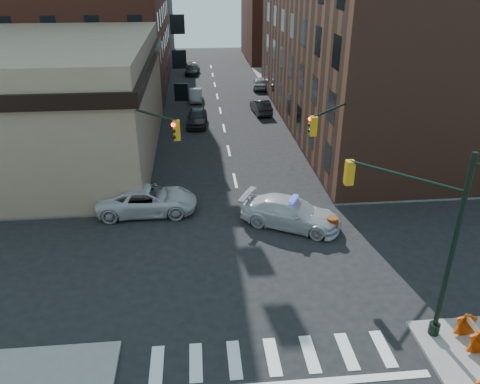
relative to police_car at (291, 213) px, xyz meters
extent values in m
plane|color=black|center=(-2.69, -3.30, -0.85)|extent=(140.00, 140.00, 0.00)
cube|color=gray|center=(-25.69, 29.45, -0.77)|extent=(34.00, 54.50, 0.15)
cube|color=gray|center=(20.31, 29.45, -0.77)|extent=(34.00, 54.50, 0.15)
cube|color=#917B5F|center=(-19.69, 13.20, 3.65)|extent=(22.00, 22.00, 9.00)
cube|color=#542E21|center=(10.31, 19.20, 6.15)|extent=(14.00, 34.00, 14.00)
cube|color=brown|center=(-18.69, 58.70, 7.15)|extent=(20.00, 18.00, 16.00)
cube|color=#5D291D|center=(11.31, 54.70, 5.15)|extent=(16.00, 16.00, 12.00)
cylinder|color=black|center=(4.11, -9.60, 3.30)|extent=(0.20, 0.20, 8.00)
cylinder|color=black|center=(4.11, -9.60, -0.45)|extent=(0.44, 0.44, 0.50)
cylinder|color=black|center=(2.52, -8.01, 5.80)|extent=(3.27, 3.27, 0.12)
cube|color=#BF8C0C|center=(0.93, -6.42, 5.30)|extent=(0.35, 0.35, 1.05)
sphere|color=#FF0C05|center=(1.09, -6.26, 5.65)|extent=(0.22, 0.22, 0.22)
sphere|color=black|center=(1.09, -6.26, 5.32)|extent=(0.22, 0.22, 0.22)
sphere|color=black|center=(1.09, -6.26, 4.99)|extent=(0.22, 0.22, 0.22)
cylinder|color=black|center=(-9.49, 3.00, 3.30)|extent=(0.20, 0.20, 8.00)
cylinder|color=black|center=(-9.49, 3.00, -0.45)|extent=(0.44, 0.44, 0.50)
cylinder|color=black|center=(-7.90, 1.41, 5.80)|extent=(3.27, 3.27, 0.12)
cube|color=#BF8C0C|center=(-6.31, -0.18, 5.30)|extent=(0.35, 0.35, 1.05)
sphere|color=#FF0C05|center=(-6.46, -0.34, 5.65)|extent=(0.22, 0.22, 0.22)
sphere|color=black|center=(-6.46, -0.34, 5.32)|extent=(0.22, 0.22, 0.22)
sphere|color=black|center=(-6.46, -0.34, 4.99)|extent=(0.22, 0.22, 0.22)
cylinder|color=black|center=(4.11, 3.00, 3.30)|extent=(0.20, 0.20, 8.00)
cylinder|color=black|center=(4.11, 3.00, -0.45)|extent=(0.44, 0.44, 0.50)
cylinder|color=black|center=(2.52, 1.41, 5.80)|extent=(3.27, 3.27, 0.12)
cube|color=#BF8C0C|center=(0.93, -0.18, 5.30)|extent=(0.35, 0.35, 1.05)
sphere|color=#FF0C05|center=(0.78, -0.02, 5.65)|extent=(0.22, 0.22, 0.22)
sphere|color=black|center=(0.78, -0.02, 5.32)|extent=(0.22, 0.22, 0.22)
sphere|color=black|center=(0.78, -0.02, 4.99)|extent=(0.22, 0.22, 0.22)
cylinder|color=black|center=(4.81, 22.70, 0.60)|extent=(0.24, 0.24, 2.60)
sphere|color=#8D4F14|center=(4.81, 22.70, 2.65)|extent=(3.00, 3.00, 3.00)
cylinder|color=black|center=(4.81, 30.70, 0.60)|extent=(0.24, 0.24, 2.60)
sphere|color=#8D4F14|center=(4.81, 30.70, 2.65)|extent=(3.00, 3.00, 3.00)
imported|color=silver|center=(0.00, 0.00, 0.00)|extent=(6.28, 4.86, 1.70)
imported|color=silver|center=(-8.49, 2.50, 0.00)|extent=(6.14, 2.88, 1.70)
imported|color=black|center=(-5.19, 19.88, -0.06)|extent=(2.18, 4.74, 1.57)
imported|color=gray|center=(-5.19, 28.95, -0.20)|extent=(1.44, 3.98, 1.30)
imported|color=black|center=(-5.51, 43.38, -0.20)|extent=(2.33, 4.64, 1.29)
imported|color=black|center=(1.45, 23.28, -0.13)|extent=(1.91, 4.50, 1.44)
imported|color=#9B9CA3|center=(2.81, 34.04, -0.13)|extent=(2.23, 4.40, 1.44)
imported|color=black|center=(-9.22, 2.70, 0.15)|extent=(0.73, 0.64, 1.69)
imported|color=black|center=(-12.75, 2.70, 0.18)|extent=(1.02, 0.90, 1.75)
imported|color=#1F242F|center=(-15.69, 5.05, 0.26)|extent=(1.19, 0.67, 1.92)
cylinder|color=#CB4009|center=(2.12, -1.29, -0.29)|extent=(0.69, 0.69, 1.12)
cylinder|color=orange|center=(-8.19, 2.30, -0.41)|extent=(0.53, 0.53, 0.89)
camera|label=1|loc=(-5.28, -23.59, 13.00)|focal=35.00mm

